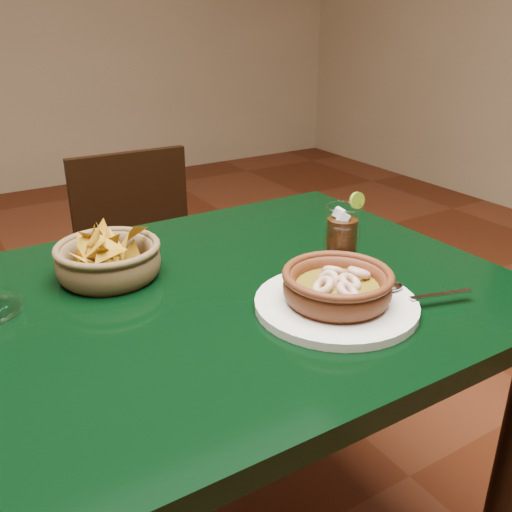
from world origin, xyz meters
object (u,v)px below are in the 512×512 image
shrimp_plate (337,291)px  cola_drink (341,243)px  dining_chair (148,279)px  dining_table (185,349)px  chip_basket (108,259)px

shrimp_plate → cola_drink: 0.13m
dining_chair → shrimp_plate: dining_chair is taller
dining_table → chip_basket: (-0.08, 0.16, 0.14)m
dining_chair → shrimp_plate: size_ratio=2.31×
dining_table → shrimp_plate: (0.21, -0.16, 0.13)m
dining_table → cola_drink: 0.35m
cola_drink → shrimp_plate: bearing=-131.7°
shrimp_plate → chip_basket: chip_basket is taller
dining_chair → chip_basket: size_ratio=3.61×
dining_chair → cola_drink: cola_drink is taller
dining_table → dining_chair: size_ratio=1.45×
dining_chair → shrimp_plate: 0.93m
dining_chair → chip_basket: bearing=-116.8°
shrimp_plate → chip_basket: 0.43m
dining_table → cola_drink: cola_drink is taller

